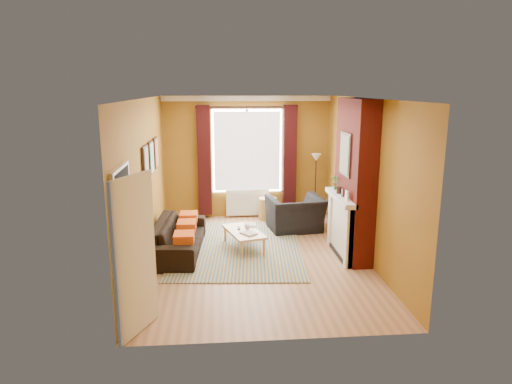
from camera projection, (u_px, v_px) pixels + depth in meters
ground at (257, 258)px, 8.17m from camera, size 5.50×5.50×0.00m
room_walls at (291, 179)px, 8.19m from camera, size 3.82×5.54×2.83m
striped_rug at (238, 247)px, 8.67m from camera, size 2.60×3.44×0.02m
sofa at (178, 237)px, 8.38m from camera, size 0.94×2.12×0.61m
armchair at (295, 214)px, 9.66m from camera, size 1.24×1.12×0.73m
coffee_table at (244, 232)px, 8.56m from camera, size 0.82×1.18×0.36m
wicker_stool at (267, 209)px, 10.48m from camera, size 0.54×0.54×0.51m
floor_lamp at (316, 168)px, 10.36m from camera, size 0.27×0.27×1.52m
book_a at (244, 234)px, 8.28m from camera, size 0.35×0.37×0.03m
book_b at (244, 224)px, 8.89m from camera, size 0.23×0.31×0.02m
mug at (247, 228)px, 8.58m from camera, size 0.11×0.11×0.09m
tv_remote at (239, 228)px, 8.66m from camera, size 0.07×0.17×0.02m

